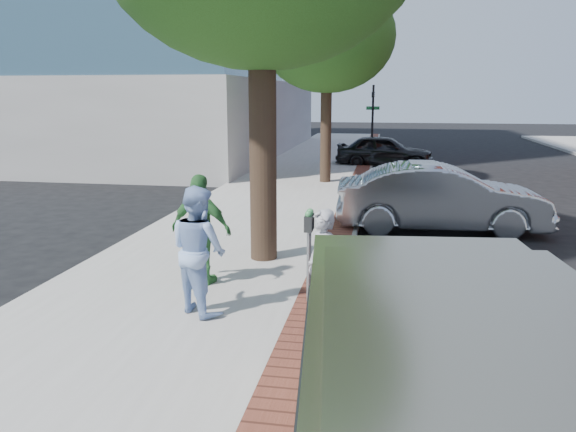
% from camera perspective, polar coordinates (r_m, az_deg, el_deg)
% --- Properties ---
extents(ground, '(120.00, 120.00, 0.00)m').
position_cam_1_polar(ground, '(9.35, -1.35, -8.60)').
color(ground, black).
rests_on(ground, ground).
extents(sidewalk, '(5.00, 60.00, 0.15)m').
position_cam_1_polar(sidewalk, '(17.18, -1.01, 1.37)').
color(sidewalk, '#9E9991').
rests_on(sidewalk, ground).
extents(brick_strip, '(0.60, 60.00, 0.01)m').
position_cam_1_polar(brick_strip, '(16.89, 6.34, 1.38)').
color(brick_strip, brown).
rests_on(brick_strip, sidewalk).
extents(curb, '(0.10, 60.00, 0.15)m').
position_cam_1_polar(curb, '(16.89, 7.52, 1.07)').
color(curb, gray).
rests_on(curb, ground).
extents(office_base, '(18.20, 22.20, 4.00)m').
position_cam_1_polar(office_base, '(33.95, -15.93, 9.59)').
color(office_base, gray).
rests_on(office_base, ground).
extents(signal_near, '(0.70, 0.15, 3.80)m').
position_cam_1_polar(signal_near, '(30.59, 8.60, 10.14)').
color(signal_near, black).
rests_on(signal_near, ground).
extents(tree_far, '(4.80, 4.80, 7.14)m').
position_cam_1_polar(tree_far, '(20.77, 4.00, 17.70)').
color(tree_far, black).
rests_on(tree_far, sidewalk).
extents(parking_meter, '(0.12, 0.32, 1.47)m').
position_cam_1_polar(parking_meter, '(8.57, 2.16, -2.09)').
color(parking_meter, gray).
rests_on(parking_meter, sidewalk).
extents(person_gray, '(0.66, 0.72, 1.65)m').
position_cam_1_polar(person_gray, '(7.82, 3.44, -5.26)').
color(person_gray, '#9F9FA3').
rests_on(person_gray, sidewalk).
extents(person_officer, '(1.17, 1.13, 1.90)m').
position_cam_1_polar(person_officer, '(8.33, -9.08, -3.40)').
color(person_officer, '#95B5E6').
rests_on(person_officer, sidewalk).
extents(person_green, '(1.17, 0.66, 1.89)m').
position_cam_1_polar(person_green, '(9.56, -8.83, -1.40)').
color(person_green, '#3B813E').
rests_on(person_green, sidewalk).
extents(sedan_silver, '(5.14, 2.02, 1.67)m').
position_cam_1_polar(sedan_silver, '(14.27, 15.26, 1.78)').
color(sedan_silver, '#A5A7AC').
rests_on(sedan_silver, ground).
extents(bg_car, '(4.47, 1.94, 1.50)m').
position_cam_1_polar(bg_car, '(26.50, 9.76, 6.53)').
color(bg_car, black).
rests_on(bg_car, ground).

